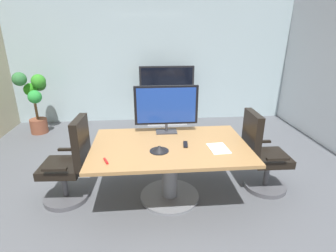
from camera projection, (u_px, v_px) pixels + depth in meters
ground_plane at (163, 203)px, 3.31m from camera, size 7.70×7.70×0.00m
wall_back_glass_partition at (153, 62)px, 5.97m from camera, size 6.33×0.10×2.70m
conference_table at (170, 159)px, 3.25m from camera, size 1.88×1.20×0.74m
office_chair_left at (70, 167)px, 3.24m from camera, size 0.61×0.58×1.09m
office_chair_right at (262, 158)px, 3.47m from camera, size 0.60×0.58×1.09m
tv_monitor at (166, 106)px, 3.46m from camera, size 0.84×0.18×0.64m
wall_display_unit at (167, 105)px, 5.98m from camera, size 1.20×0.36×1.31m
potted_plant at (35, 97)px, 5.30m from camera, size 0.57×0.70×1.29m
conference_phone at (159, 149)px, 3.00m from camera, size 0.22×0.22×0.07m
remote_control at (185, 144)px, 3.17m from camera, size 0.07×0.17×0.02m
whiteboard_marker at (106, 161)px, 2.77m from camera, size 0.07×0.13×0.02m
paper_notepad at (219, 148)px, 3.08m from camera, size 0.23×0.32×0.01m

